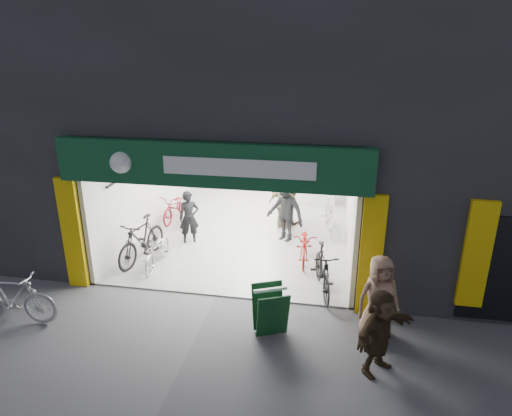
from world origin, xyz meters
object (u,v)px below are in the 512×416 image
(parked_bike, at_px, (12,298))
(pedestrian_near, at_px, (378,298))
(bike_right_front, at_px, (323,271))
(sandwich_board, at_px, (270,310))
(bike_left_front, at_px, (158,250))

(parked_bike, bearing_deg, pedestrian_near, -88.50)
(bike_right_front, height_order, sandwich_board, bike_right_front)
(bike_right_front, bearing_deg, bike_left_front, 160.75)
(bike_left_front, xyz_separation_m, pedestrian_near, (5.18, -2.08, 0.43))
(pedestrian_near, bearing_deg, parked_bike, 165.58)
(bike_left_front, relative_size, sandwich_board, 1.70)
(sandwich_board, bearing_deg, bike_right_front, 38.06)
(pedestrian_near, distance_m, sandwich_board, 2.03)
(bike_left_front, height_order, pedestrian_near, pedestrian_near)
(bike_left_front, bearing_deg, sandwich_board, -37.52)
(sandwich_board, bearing_deg, bike_left_front, 120.70)
(bike_right_front, xyz_separation_m, pedestrian_near, (1.07, -1.50, 0.31))
(bike_right_front, bearing_deg, parked_bike, -170.70)
(bike_left_front, bearing_deg, parked_bike, -125.90)
(bike_right_front, relative_size, parked_bike, 1.00)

